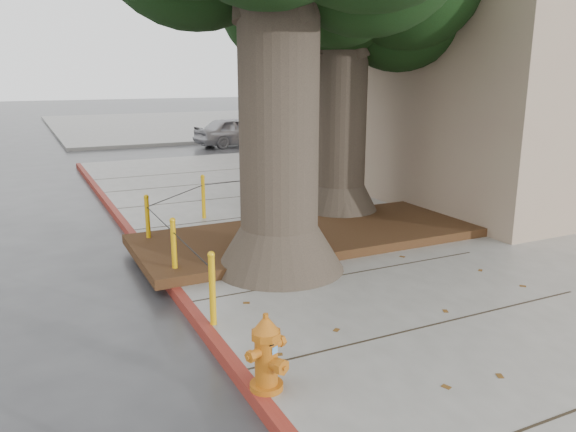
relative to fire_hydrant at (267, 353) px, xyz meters
name	(u,v)px	position (x,y,z in m)	size (l,w,h in m)	color
ground	(398,345)	(1.90, 0.43, -0.54)	(140.00, 140.00, 0.00)	#28282B
sidewalk_main	(564,229)	(7.90, 2.93, -0.46)	(16.00, 26.00, 0.15)	slate
sidewalk_far	(187,124)	(7.90, 30.43, -0.46)	(16.00, 20.00, 0.15)	slate
curb_red	(178,295)	(-0.10, 2.93, -0.46)	(0.14, 26.00, 0.16)	maroon
planter_bed	(311,235)	(2.80, 4.33, -0.31)	(6.40, 2.60, 0.16)	black
building_corner	(504,11)	(11.90, 8.93, 4.46)	(12.00, 13.00, 10.00)	gray
building_side_white	(358,51)	(17.90, 26.43, 3.96)	(10.00, 10.00, 9.00)	silver
building_side_grey	(382,35)	(23.90, 32.43, 5.46)	(12.00, 14.00, 12.00)	slate
bollard_ring	(211,217)	(1.03, 4.80, 0.13)	(3.79, 5.39, 0.95)	#D49B0B
fire_hydrant	(267,353)	(0.00, 0.00, 0.00)	(0.43, 0.43, 0.79)	#BF6213
car_silver	(237,131)	(6.99, 19.17, 0.11)	(1.53, 3.81, 1.30)	#AAA9AE
car_red	(310,127)	(10.84, 19.39, 0.13)	(1.42, 4.07, 1.34)	maroon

